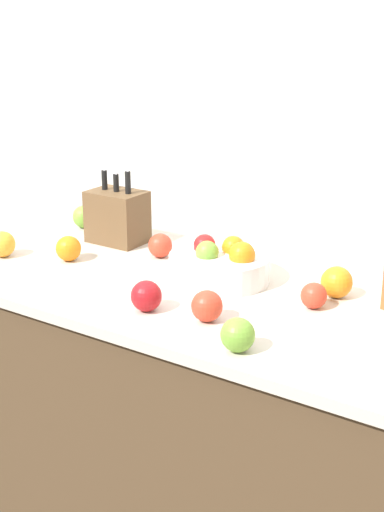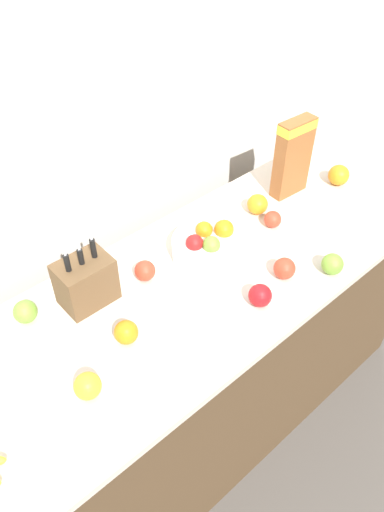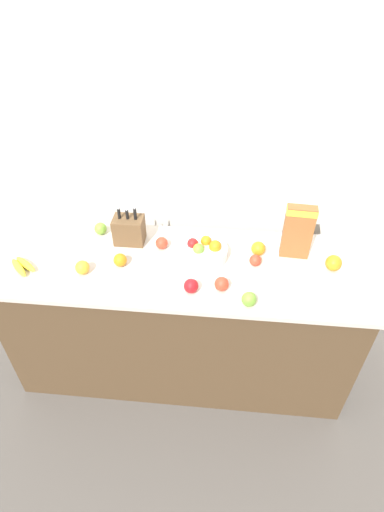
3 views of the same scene
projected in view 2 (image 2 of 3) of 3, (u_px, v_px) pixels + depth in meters
ground_plane at (196, 420)px, 2.34m from camera, size 14.00×14.00×0.00m
wall_back at (91, 123)px, 1.77m from camera, size 9.00×0.06×2.60m
counter at (197, 362)px, 2.02m from camera, size 2.07×0.70×0.93m
knife_block at (86, 281)px, 1.59m from camera, size 0.17×0.13×0.28m
cereal_box at (293, 155)px, 1.98m from camera, size 0.16×0.07×0.33m
fruit_bowl at (210, 246)px, 1.78m from camera, size 0.28×0.28×0.12m
apple_rear at (260, 296)px, 1.61m from camera, size 0.08×0.08×0.08m
apple_middle at (273, 219)px, 1.91m from camera, size 0.07×0.07×0.07m
apple_leftmost at (145, 271)px, 1.70m from camera, size 0.07×0.07×0.07m
apple_near_bananas at (332, 264)px, 1.72m from camera, size 0.08×0.08×0.08m
apple_rightmost at (25, 312)px, 1.56m from camera, size 0.08×0.08×0.08m
apple_front at (284, 268)px, 1.70m from camera, size 0.08×0.08×0.08m
orange_front_right at (88, 386)px, 1.36m from camera, size 0.08×0.08×0.08m
orange_mid_left at (257, 204)px, 1.96m from camera, size 0.08×0.08×0.08m
orange_back_center at (126, 332)px, 1.50m from camera, size 0.07×0.07×0.07m
orange_near_bowl at (339, 175)px, 2.11m from camera, size 0.09×0.09×0.09m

